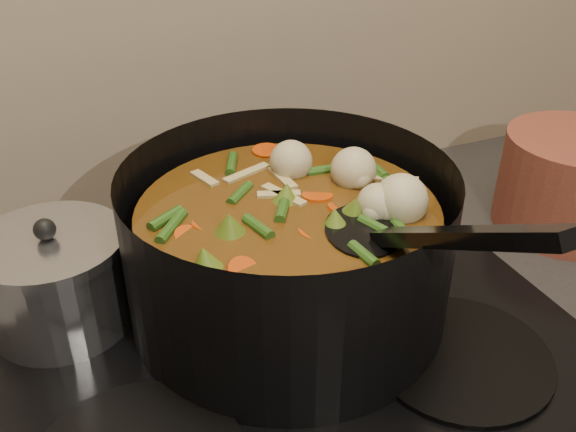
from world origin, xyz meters
name	(u,v)px	position (x,y,z in m)	size (l,w,h in m)	color
stovetop	(262,327)	(0.00, 1.93, 0.92)	(0.62, 0.54, 0.03)	black
stockpot	(289,249)	(0.03, 1.94, 1.01)	(0.37, 0.47, 0.25)	black
saucepan	(56,280)	(-0.19, 2.01, 0.98)	(0.15, 0.15, 0.12)	silver
terracotta_crock	(571,182)	(0.46, 1.98, 0.98)	(0.19, 0.19, 0.13)	brown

